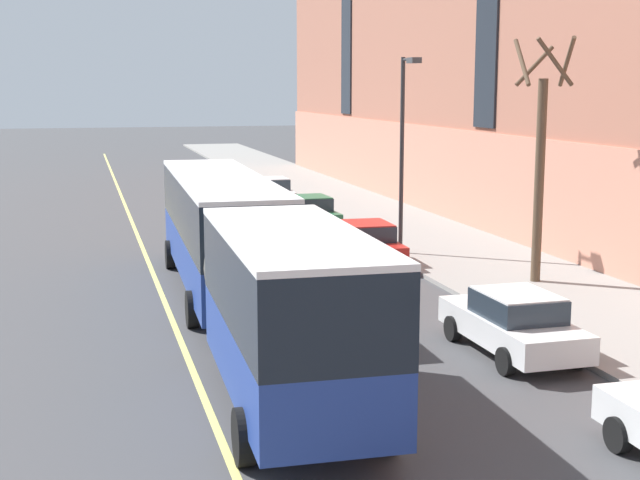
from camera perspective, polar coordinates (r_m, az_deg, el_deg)
name	(u,v)px	position (r m, az deg, el deg)	size (l,w,h in m)	color
ground_plane	(327,439)	(16.64, 0.46, -12.60)	(260.00, 260.00, 0.00)	#424244
city_bus	(240,249)	(23.51, -5.16, -0.57)	(3.30, 20.71, 3.67)	navy
parked_car_green_2	(309,213)	(39.73, -0.71, 1.75)	(2.10, 4.46, 1.56)	#23603D
parked_car_red_3	(366,243)	(32.09, 2.94, -0.19)	(2.12, 4.69, 1.56)	#B21E19
parked_car_white_4	(513,323)	(21.81, 12.27, -5.20)	(2.05, 4.60, 1.56)	silver
parked_car_white_5	(271,192)	(47.75, -3.14, 3.09)	(2.09, 4.47, 1.56)	silver
street_tree_far_uptown	(540,159)	(29.03, 13.92, 5.04)	(1.83, 1.80, 7.71)	brown
street_lamp	(404,136)	(33.06, 5.41, 6.67)	(0.36, 1.48, 7.26)	#2D2D30
lane_centerline	(202,394)	(19.05, -7.54, -9.72)	(0.16, 140.00, 0.01)	#E0D66B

